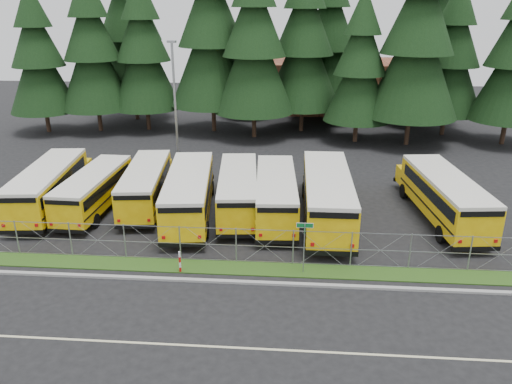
# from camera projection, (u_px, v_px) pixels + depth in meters

# --- Properties ---
(ground) EXTENTS (120.00, 120.00, 0.00)m
(ground) POSITION_uv_depth(u_px,v_px,m) (256.00, 254.00, 27.47)
(ground) COLOR black
(ground) RESTS_ON ground
(curb) EXTENTS (50.00, 0.25, 0.12)m
(curb) POSITION_uv_depth(u_px,v_px,m) (252.00, 283.00, 24.56)
(curb) COLOR gray
(curb) RESTS_ON ground
(grass_verge) EXTENTS (50.00, 1.40, 0.06)m
(grass_verge) POSITION_uv_depth(u_px,v_px,m) (254.00, 269.00, 25.88)
(grass_verge) COLOR #1F3F12
(grass_verge) RESTS_ON ground
(road_lane_line) EXTENTS (50.00, 0.12, 0.01)m
(road_lane_line) POSITION_uv_depth(u_px,v_px,m) (241.00, 348.00, 20.02)
(road_lane_line) COLOR beige
(road_lane_line) RESTS_ON ground
(chainlink_fence) EXTENTS (44.00, 0.10, 2.00)m
(chainlink_fence) POSITION_uv_depth(u_px,v_px,m) (255.00, 246.00, 26.18)
(chainlink_fence) COLOR gray
(chainlink_fence) RESTS_ON ground
(brick_building) EXTENTS (22.00, 10.00, 6.00)m
(brick_building) POSITION_uv_depth(u_px,v_px,m) (328.00, 85.00, 63.18)
(brick_building) COLOR brown
(brick_building) RESTS_ON ground
(bus_0) EXTENTS (3.72, 11.22, 2.89)m
(bus_0) POSITION_uv_depth(u_px,v_px,m) (50.00, 187.00, 33.16)
(bus_0) COLOR #DBA306
(bus_0) RESTS_ON ground
(bus_1) EXTENTS (2.64, 9.99, 2.60)m
(bus_1) POSITION_uv_depth(u_px,v_px,m) (96.00, 190.00, 32.98)
(bus_1) COLOR #DBA306
(bus_1) RESTS_ON ground
(bus_2) EXTENTS (3.60, 10.50, 2.70)m
(bus_2) POSITION_uv_depth(u_px,v_px,m) (147.00, 186.00, 33.66)
(bus_2) COLOR #DBA306
(bus_2) RESTS_ON ground
(bus_3) EXTENTS (3.95, 11.60, 2.98)m
(bus_3) POSITION_uv_depth(u_px,v_px,m) (190.00, 194.00, 31.81)
(bus_3) COLOR #DBA306
(bus_3) RESTS_ON ground
(bus_4) EXTENTS (3.44, 10.71, 2.76)m
(bus_4) POSITION_uv_depth(u_px,v_px,m) (238.00, 192.00, 32.55)
(bus_4) COLOR #DBA306
(bus_4) RESTS_ON ground
(bus_5) EXTENTS (3.12, 10.81, 2.80)m
(bus_5) POSITION_uv_depth(u_px,v_px,m) (276.00, 195.00, 31.89)
(bus_5) COLOR #DBA306
(bus_5) RESTS_ON ground
(bus_6) EXTENTS (2.88, 12.10, 3.17)m
(bus_6) POSITION_uv_depth(u_px,v_px,m) (327.00, 197.00, 31.09)
(bus_6) COLOR #DBA306
(bus_6) RESTS_ON ground
(bus_east) EXTENTS (3.87, 11.53, 2.97)m
(bus_east) POSITION_uv_depth(u_px,v_px,m) (442.00, 197.00, 31.34)
(bus_east) COLOR #DBA306
(bus_east) RESTS_ON ground
(street_sign) EXTENTS (0.84, 0.55, 2.81)m
(street_sign) POSITION_uv_depth(u_px,v_px,m) (304.00, 237.00, 24.82)
(street_sign) COLOR gray
(street_sign) RESTS_ON ground
(striped_bollard) EXTENTS (0.11, 0.11, 1.20)m
(striped_bollard) POSITION_uv_depth(u_px,v_px,m) (180.00, 262.00, 25.38)
(striped_bollard) COLOR #B20C0C
(striped_bollard) RESTS_ON ground
(light_standard) EXTENTS (0.70, 0.35, 10.14)m
(light_standard) POSITION_uv_depth(u_px,v_px,m) (175.00, 100.00, 40.45)
(light_standard) COLOR gray
(light_standard) RESTS_ON ground
(conifer_0) EXTENTS (6.80, 6.80, 15.05)m
(conifer_0) POSITION_uv_depth(u_px,v_px,m) (38.00, 59.00, 50.32)
(conifer_0) COLOR black
(conifer_0) RESTS_ON ground
(conifer_1) EXTENTS (7.38, 7.38, 16.33)m
(conifer_1) POSITION_uv_depth(u_px,v_px,m) (92.00, 52.00, 50.59)
(conifer_1) COLOR black
(conifer_1) RESTS_ON ground
(conifer_2) EXTENTS (7.24, 7.24, 16.00)m
(conifer_2) POSITION_uv_depth(u_px,v_px,m) (143.00, 53.00, 51.12)
(conifer_2) COLOR black
(conifer_2) RESTS_ON ground
(conifer_3) EXTENTS (8.72, 8.72, 19.28)m
(conifer_3) POSITION_uv_depth(u_px,v_px,m) (211.00, 37.00, 49.94)
(conifer_3) COLOR black
(conifer_3) RESTS_ON ground
(conifer_4) EXTENTS (8.00, 8.00, 17.70)m
(conifer_4) POSITION_uv_depth(u_px,v_px,m) (254.00, 47.00, 47.87)
(conifer_4) COLOR black
(conifer_4) RESTS_ON ground
(conifer_5) EXTENTS (7.90, 7.90, 17.46)m
(conifer_5) POSITION_uv_depth(u_px,v_px,m) (304.00, 46.00, 50.34)
(conifer_5) COLOR black
(conifer_5) RESTS_ON ground
(conifer_6) EXTENTS (6.50, 6.50, 14.37)m
(conifer_6) POSITION_uv_depth(u_px,v_px,m) (360.00, 67.00, 46.82)
(conifer_6) COLOR black
(conifer_6) RESTS_ON ground
(conifer_7) EXTENTS (8.52, 8.52, 18.84)m
(conifer_7) POSITION_uv_depth(u_px,v_px,m) (417.00, 43.00, 44.98)
(conifer_7) COLOR black
(conifer_7) RESTS_ON ground
(conifer_8) EXTENTS (6.97, 6.97, 15.42)m
(conifer_8) POSITION_uv_depth(u_px,v_px,m) (452.00, 58.00, 49.14)
(conifer_8) COLOR black
(conifer_8) RESTS_ON ground
(conifer_10) EXTENTS (8.94, 8.94, 19.77)m
(conifer_10) POSITION_uv_depth(u_px,v_px,m) (130.00, 31.00, 55.14)
(conifer_10) COLOR black
(conifer_10) RESTS_ON ground
(conifer_11) EXTENTS (6.43, 6.43, 14.22)m
(conifer_11) POSITION_uv_depth(u_px,v_px,m) (248.00, 56.00, 57.39)
(conifer_11) COLOR black
(conifer_11) RESTS_ON ground
(conifer_12) EXTENTS (7.95, 7.95, 17.57)m
(conifer_12) POSITION_uv_depth(u_px,v_px,m) (329.00, 42.00, 54.69)
(conifer_12) COLOR black
(conifer_12) RESTS_ON ground
(conifer_13) EXTENTS (8.94, 8.94, 19.78)m
(conifer_13) POSITION_uv_depth(u_px,v_px,m) (429.00, 32.00, 53.15)
(conifer_13) COLOR black
(conifer_13) RESTS_ON ground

